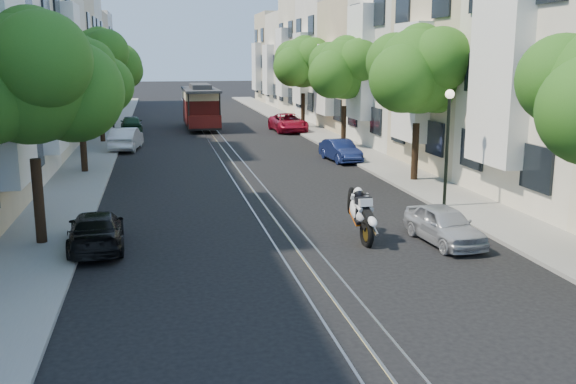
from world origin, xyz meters
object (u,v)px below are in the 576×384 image
tree_e_d (304,64)px  parked_car_w_near (96,230)px  lamp_west (112,101)px  parked_car_e_near (444,225)px  parked_car_w_far (131,124)px  tree_e_c (346,70)px  tree_w_d (111,67)px  tree_w_a (31,81)px  parked_car_e_far (288,123)px  lamp_east (448,130)px  tree_w_c (99,62)px  parked_car_w_mid (126,139)px  parked_car_e_mid (340,150)px  tree_e_b (420,73)px  sportbike_rider (360,211)px  tree_w_b (80,79)px  cable_car (201,105)px

tree_e_d → parked_car_w_near: bearing=-113.5°
lamp_west → parked_car_e_near: (10.70, -22.05, -2.29)m
parked_car_e_near → parked_car_w_far: bearing=103.7°
tree_e_c → tree_w_d: 21.53m
tree_w_a → tree_w_d: 34.00m
parked_car_e_far → tree_e_d: bearing=50.3°
tree_e_c → parked_car_w_far: 17.00m
lamp_east → parked_car_e_far: 24.94m
tree_w_c → parked_car_w_far: bearing=74.0°
parked_car_w_mid → parked_car_e_mid: bearing=157.7°
tree_e_b → parked_car_w_near: tree_e_b is taller
tree_w_d → sportbike_rider: (9.20, -35.23, -3.71)m
tree_w_d → lamp_west: bearing=-86.6°
tree_w_a → sportbike_rider: size_ratio=2.87×
tree_w_b → tree_w_c: 11.02m
lamp_east → lamp_west: size_ratio=1.00×
parked_car_w_mid → tree_w_d: bearing=-76.4°
tree_e_b → parked_car_w_far: 25.29m
parked_car_w_near → lamp_east: bearing=-170.9°
tree_e_d → lamp_west: (-13.56, -8.98, -2.02)m
cable_car → lamp_west: bearing=-120.1°
cable_car → tree_e_d: bearing=-9.1°
tree_e_c → tree_w_b: bearing=-157.4°
lamp_east → parked_car_w_near: lamp_east is taller
parked_car_e_mid → cable_car: bearing=103.4°
tree_w_d → parked_car_e_mid: 24.77m
parked_car_w_mid → tree_w_b: bearing=86.1°
parked_car_e_near → parked_car_w_near: 10.10m
tree_e_d → sportbike_rider: (-5.20, -30.23, -3.98)m
tree_w_d → parked_car_w_mid: 15.03m
lamp_east → tree_w_a: bearing=-171.4°
lamp_east → tree_w_d: bearing=112.8°
tree_w_b → parked_car_e_mid: tree_w_b is taller
tree_w_c → sportbike_rider: 26.25m
tree_e_b → parked_car_e_mid: tree_e_b is taller
tree_e_b → lamp_west: tree_e_b is taller
tree_e_c → sportbike_rider: size_ratio=2.80×
parked_car_e_mid → parked_car_w_far: parked_car_w_far is taller
cable_car → parked_car_w_near: cable_car is taller
tree_e_c → parked_car_e_mid: 6.53m
tree_w_c → parked_car_e_near: size_ratio=2.17×
sportbike_rider → parked_car_w_far: size_ratio=0.62×
parked_car_e_near → parked_car_e_far: (1.20, 28.88, 0.10)m
tree_e_d → tree_w_d: (-14.40, 5.00, -0.27)m
parked_car_w_near → parked_car_w_far: bearing=-93.2°
tree_e_c → cable_car: 14.72m
sportbike_rider → parked_car_w_near: 7.69m
tree_e_d → parked_car_w_near: 32.54m
parked_car_w_near → parked_car_w_mid: bearing=-93.2°
parked_car_w_near → tree_e_b: bearing=-152.7°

